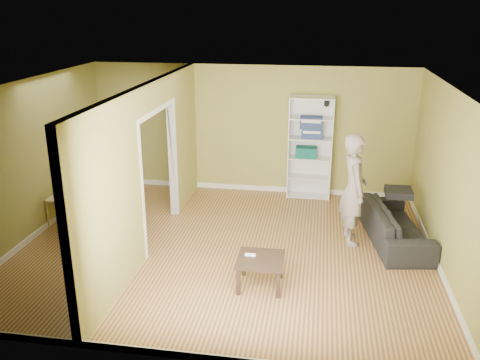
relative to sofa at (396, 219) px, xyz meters
name	(u,v)px	position (x,y,z in m)	size (l,w,h in m)	color
room_shell	(225,171)	(-2.70, -0.70, 0.92)	(6.50, 6.50, 6.50)	#B68944
partition	(150,167)	(-3.90, -0.70, 0.92)	(0.22, 5.50, 2.60)	#969050
wall_speaker	(327,103)	(-1.20, 1.99, 1.52)	(0.10, 0.10, 0.10)	black
sofa	(396,219)	(0.00, 0.00, 0.00)	(0.86, 2.00, 0.76)	black
person	(354,180)	(-0.72, -0.13, 0.69)	(0.61, 0.78, 2.14)	slate
bookshelf	(310,147)	(-1.48, 1.90, 0.64)	(0.86, 0.38, 2.04)	white
paper_box_teal	(306,152)	(-1.55, 1.85, 0.55)	(0.41, 0.27, 0.21)	#1B856C
paper_box_navy_b	(312,133)	(-1.46, 1.85, 0.95)	(0.39, 0.26, 0.20)	navy
paper_box_navy_c	(311,121)	(-1.48, 1.85, 1.18)	(0.43, 0.28, 0.22)	navy
coffee_table	(260,263)	(-2.01, -1.77, -0.02)	(0.64, 0.64, 0.43)	#32241A
game_controller	(250,255)	(-2.16, -1.72, 0.06)	(0.15, 0.04, 0.03)	white
dining_table	(96,192)	(-5.04, -0.26, 0.28)	(1.18, 0.79, 0.74)	beige
chair_left	(56,196)	(-5.84, -0.21, 0.13)	(0.47, 0.47, 1.03)	tan
chair_near	(81,215)	(-5.02, -0.94, 0.12)	(0.46, 0.46, 1.01)	#D9BE8A
chair_far	(116,191)	(-4.96, 0.34, 0.09)	(0.43, 0.43, 0.94)	tan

